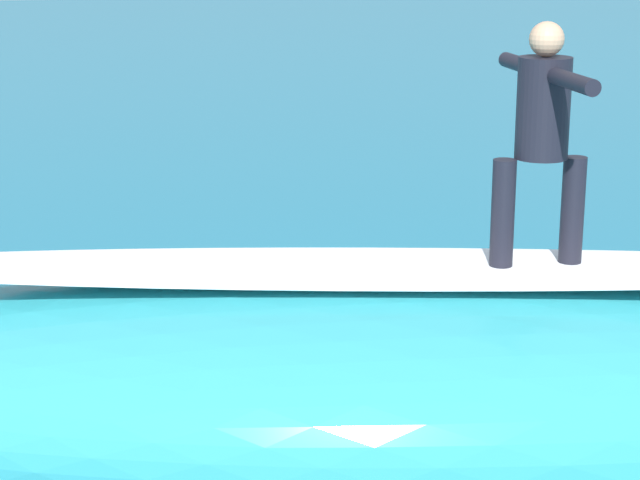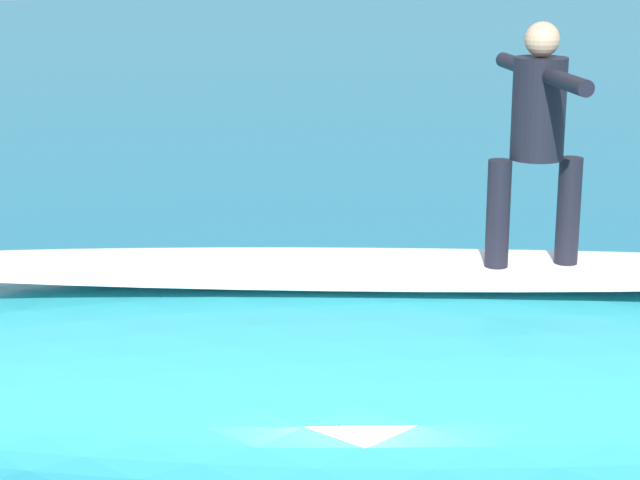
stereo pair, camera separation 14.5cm
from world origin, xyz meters
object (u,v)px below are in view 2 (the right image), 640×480
object	(u,v)px
surfer_riding	(538,127)
surfer_paddling	(179,285)
surfboard_riding	(531,271)
surfboard_paddling	(191,299)

from	to	relation	value
surfer_riding	surfer_paddling	bearing A→B (deg)	-66.32
surfer_riding	surfer_paddling	size ratio (longest dim) A/B	1.05
surfboard_riding	surfer_riding	size ratio (longest dim) A/B	1.39
surfer_paddling	surfboard_riding	bearing A→B (deg)	-62.28
surfboard_riding	surfer_riding	xyz separation A→B (m)	(-0.00, 0.00, 1.00)
surfboard_riding	surfer_riding	bearing A→B (deg)	104.79
surfer_riding	surfboard_paddling	bearing A→B (deg)	-67.42
surfer_riding	surfboard_paddling	size ratio (longest dim) A/B	0.75
surfboard_paddling	surfboard_riding	bearing A→B (deg)	-63.38
surfboard_riding	surfer_paddling	world-z (taller)	surfboard_riding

